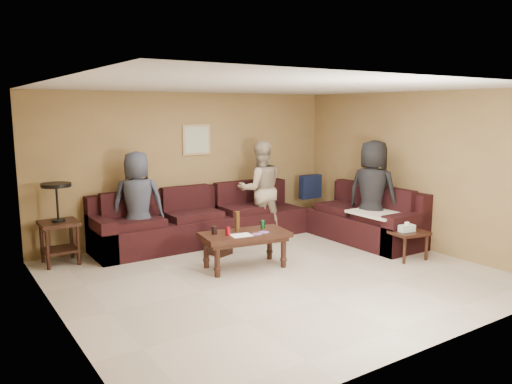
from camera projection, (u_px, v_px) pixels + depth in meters
room at (276, 152)px, 6.48m from camera, size 5.60×5.50×2.50m
sectional_sofa at (262, 223)px, 8.39m from camera, size 4.65×2.90×0.97m
coffee_table at (245, 238)px, 7.01m from camera, size 1.30×0.79×0.79m
end_table_left at (59, 222)px, 7.15m from camera, size 0.52×0.52×1.18m
side_table_right at (408, 235)px, 7.41m from camera, size 0.58×0.50×0.57m
waste_bin at (220, 244)px, 7.69m from camera, size 0.35×0.35×0.33m
wall_art at (196, 140)px, 8.57m from camera, size 0.52×0.04×0.52m
person_left at (138, 203)px, 7.64m from camera, size 0.92×0.76×1.60m
person_middle at (260, 189)px, 8.70m from camera, size 0.96×0.84×1.68m
person_right at (373, 193)px, 8.15m from camera, size 0.81×0.98×1.73m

